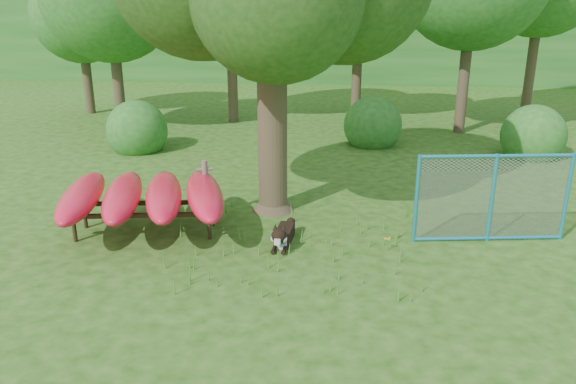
# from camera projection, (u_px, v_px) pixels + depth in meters

# --- Properties ---
(ground) EXTENTS (80.00, 80.00, 0.00)m
(ground) POSITION_uv_depth(u_px,v_px,m) (268.00, 272.00, 9.30)
(ground) COLOR #1E460E
(ground) RESTS_ON ground
(wooden_post) EXTENTS (0.33, 0.19, 1.24)m
(wooden_post) POSITION_uv_depth(u_px,v_px,m) (206.00, 188.00, 11.39)
(wooden_post) COLOR brown
(wooden_post) RESTS_ON ground
(kayak_rack) EXTENTS (3.71, 3.30, 1.00)m
(kayak_rack) POSITION_uv_depth(u_px,v_px,m) (143.00, 196.00, 10.60)
(kayak_rack) COLOR black
(kayak_rack) RESTS_ON ground
(husky_dog) EXTENTS (0.35, 1.20, 0.53)m
(husky_dog) POSITION_uv_depth(u_px,v_px,m) (283.00, 236.00, 10.26)
(husky_dog) COLOR black
(husky_dog) RESTS_ON ground
(fence_section) EXTENTS (2.85, 0.49, 2.79)m
(fence_section) POSITION_uv_depth(u_px,v_px,m) (492.00, 198.00, 10.25)
(fence_section) COLOR teal
(fence_section) RESTS_ON ground
(wildflower_clump) EXTENTS (0.12, 0.10, 0.26)m
(wildflower_clump) POSITION_uv_depth(u_px,v_px,m) (387.00, 240.00, 10.03)
(wildflower_clump) COLOR #457E29
(wildflower_clump) RESTS_ON ground
(bg_tree_c) EXTENTS (4.00, 4.00, 6.12)m
(bg_tree_c) POSITION_uv_depth(u_px,v_px,m) (359.00, 5.00, 20.05)
(bg_tree_c) COLOR #392F1F
(bg_tree_c) RESTS_ON ground
(bg_tree_f) EXTENTS (3.60, 3.60, 5.55)m
(bg_tree_f) POSITION_uv_depth(u_px,v_px,m) (80.00, 15.00, 21.24)
(bg_tree_f) COLOR #392F1F
(bg_tree_f) RESTS_ON ground
(shrub_left) EXTENTS (1.80, 1.80, 1.80)m
(shrub_left) POSITION_uv_depth(u_px,v_px,m) (139.00, 150.00, 16.87)
(shrub_left) COLOR #205F1F
(shrub_left) RESTS_ON ground
(shrub_right) EXTENTS (1.80, 1.80, 1.80)m
(shrub_right) POSITION_uv_depth(u_px,v_px,m) (530.00, 157.00, 16.17)
(shrub_right) COLOR #205F1F
(shrub_right) RESTS_ON ground
(shrub_mid) EXTENTS (1.80, 1.80, 1.80)m
(shrub_mid) POSITION_uv_depth(u_px,v_px,m) (372.00, 144.00, 17.57)
(shrub_mid) COLOR #205F1F
(shrub_mid) RESTS_ON ground
(wooded_hillside) EXTENTS (80.00, 12.00, 6.00)m
(wooded_hillside) POSITION_uv_depth(u_px,v_px,m) (331.00, 22.00, 34.67)
(wooded_hillside) COLOR #205F1F
(wooded_hillside) RESTS_ON ground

